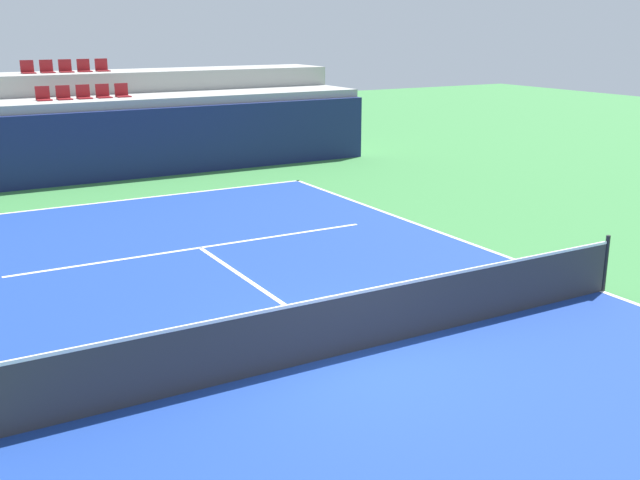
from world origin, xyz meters
TOP-DOWN VIEW (x-y plane):
  - ground_plane at (0.00, 0.00)m, footprint 80.00×80.00m
  - court_surface at (0.00, 0.00)m, footprint 11.00×24.00m
  - baseline_far at (0.00, 11.95)m, footprint 11.00×0.10m
  - sideline_right at (5.45, 0.00)m, footprint 0.10×24.00m
  - service_line_far at (0.00, 6.40)m, footprint 8.26×0.10m
  - centre_service_line at (0.00, 3.20)m, footprint 0.10×6.40m
  - back_wall at (0.00, 14.98)m, footprint 19.39×0.30m
  - stands_tier_lower at (0.00, 16.33)m, footprint 19.39×2.40m
  - stands_tier_upper at (0.00, 18.73)m, footprint 19.39×2.40m
  - seating_row_lower at (-0.00, 16.43)m, footprint 2.96×0.44m
  - seating_row_upper at (-0.00, 18.83)m, footprint 2.96×0.44m
  - tennis_net at (0.00, 0.00)m, footprint 11.08×0.08m

SIDE VIEW (x-z plane):
  - ground_plane at x=0.00m, z-range 0.00..0.00m
  - court_surface at x=0.00m, z-range 0.00..0.01m
  - baseline_far at x=0.00m, z-range 0.01..0.01m
  - sideline_right at x=5.45m, z-range 0.01..0.01m
  - service_line_far at x=0.00m, z-range 0.01..0.01m
  - centre_service_line at x=0.00m, z-range 0.01..0.01m
  - tennis_net at x=0.00m, z-range -0.03..1.04m
  - back_wall at x=0.00m, z-range 0.00..2.21m
  - stands_tier_lower at x=0.00m, z-range 0.00..2.49m
  - stands_tier_upper at x=0.00m, z-range 0.00..3.20m
  - seating_row_lower at x=0.00m, z-range 2.39..2.83m
  - seating_row_upper at x=0.00m, z-range 3.10..3.54m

